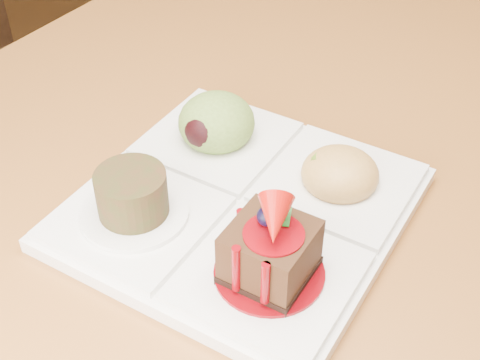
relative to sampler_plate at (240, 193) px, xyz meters
The scene contains 1 object.
sampler_plate is the anchor object (origin of this frame).
Camera 1 is at (0.07, -0.53, 1.11)m, focal length 50.00 mm.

